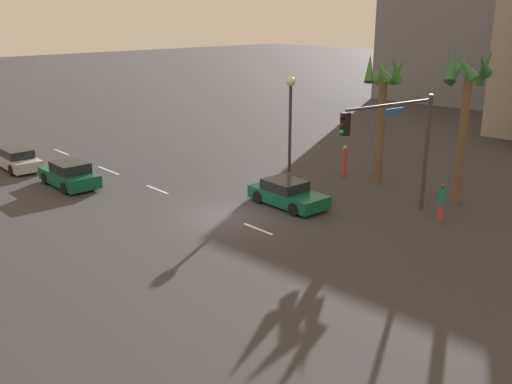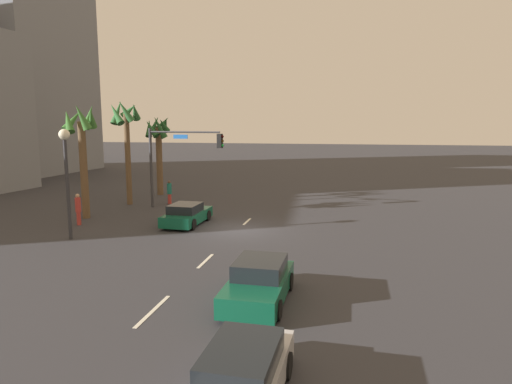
# 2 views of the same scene
# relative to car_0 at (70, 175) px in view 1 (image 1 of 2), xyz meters

# --- Properties ---
(ground_plane) EXTENTS (220.00, 220.00, 0.00)m
(ground_plane) POSITION_rel_car_0_xyz_m (9.88, 3.18, -0.65)
(ground_plane) COLOR #333338
(lane_stripe_0) EXTENTS (2.17, 0.14, 0.01)m
(lane_stripe_0) POSITION_rel_car_0_xyz_m (-8.12, 3.18, -0.64)
(lane_stripe_0) COLOR silver
(lane_stripe_0) RESTS_ON ground_plane
(lane_stripe_1) EXTENTS (2.56, 0.14, 0.01)m
(lane_stripe_1) POSITION_rel_car_0_xyz_m (-1.53, 3.18, -0.64)
(lane_stripe_1) COLOR silver
(lane_stripe_1) RESTS_ON ground_plane
(lane_stripe_2) EXTENTS (2.06, 0.14, 0.01)m
(lane_stripe_2) POSITION_rel_car_0_xyz_m (3.88, 3.18, -0.64)
(lane_stripe_2) COLOR silver
(lane_stripe_2) RESTS_ON ground_plane
(lane_stripe_3) EXTENTS (1.86, 0.14, 0.01)m
(lane_stripe_3) POSITION_rel_car_0_xyz_m (12.04, 3.18, -0.64)
(lane_stripe_3) COLOR silver
(lane_stripe_3) RESTS_ON ground_plane
(car_0) EXTENTS (4.19, 1.99, 1.40)m
(car_0) POSITION_rel_car_0_xyz_m (0.00, 0.00, 0.00)
(car_0) COLOR #0F5138
(car_0) RESTS_ON ground_plane
(car_1) EXTENTS (4.19, 2.02, 1.28)m
(car_1) POSITION_rel_car_0_xyz_m (10.56, 6.55, -0.05)
(car_1) COLOR #0F5138
(car_1) RESTS_ON ground_plane
(car_2) EXTENTS (4.70, 1.87, 1.30)m
(car_2) POSITION_rel_car_0_xyz_m (-5.81, -0.75, -0.04)
(car_2) COLOR #B7B7BC
(car_2) RESTS_ON ground_plane
(traffic_signal) EXTENTS (1.00, 5.73, 5.66)m
(traffic_signal) POSITION_rel_car_0_xyz_m (15.19, 8.97, 3.26)
(traffic_signal) COLOR #38383D
(traffic_signal) RESTS_ON ground_plane
(streetlamp) EXTENTS (0.56, 0.56, 5.72)m
(streetlamp) POSITION_rel_car_0_xyz_m (6.09, 11.29, 3.40)
(streetlamp) COLOR #2D2D33
(streetlamp) RESTS_ON ground_plane
(pedestrian_0) EXTENTS (0.46, 0.46, 1.88)m
(pedestrian_0) POSITION_rel_car_0_xyz_m (9.12, 12.80, 0.36)
(pedestrian_0) COLOR #BF3833
(pedestrian_0) RESTS_ON ground_plane
(pedestrian_1) EXTENTS (0.43, 0.43, 1.77)m
(pedestrian_1) POSITION_rel_car_0_xyz_m (16.91, 10.29, 0.29)
(pedestrian_1) COLOR #BF3833
(pedestrian_1) RESTS_ON ground_plane
(palm_tree_0) EXTENTS (2.34, 2.42, 7.22)m
(palm_tree_0) POSITION_rel_car_0_xyz_m (11.03, 13.54, 4.47)
(palm_tree_0) COLOR brown
(palm_tree_0) RESTS_ON ground_plane
(palm_tree_2) EXTENTS (2.35, 2.40, 7.75)m
(palm_tree_2) POSITION_rel_car_0_xyz_m (16.04, 13.21, 5.09)
(palm_tree_2) COLOR brown
(palm_tree_2) RESTS_ON ground_plane
(building_2) EXTENTS (15.68, 16.75, 15.45)m
(building_2) POSITION_rel_car_0_xyz_m (-2.53, 48.70, 7.08)
(building_2) COLOR slate
(building_2) RESTS_ON ground_plane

